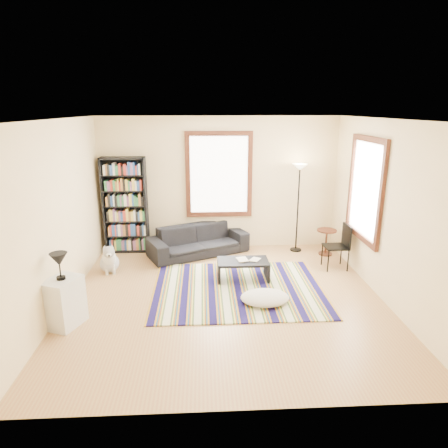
{
  "coord_description": "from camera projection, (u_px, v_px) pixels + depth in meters",
  "views": [
    {
      "loc": [
        -0.34,
        -5.84,
        2.96
      ],
      "look_at": [
        0.0,
        0.5,
        1.1
      ],
      "focal_mm": 32.0,
      "sensor_mm": 36.0,
      "label": 1
    }
  ],
  "objects": [
    {
      "name": "floor",
      "position": [
        226.0,
        301.0,
        6.46
      ],
      "size": [
        5.0,
        5.0,
        0.1
      ],
      "primitive_type": "cube",
      "color": "tan",
      "rests_on": "ground"
    },
    {
      "name": "ceiling",
      "position": [
        226.0,
        115.0,
        5.65
      ],
      "size": [
        5.0,
        5.0,
        0.1
      ],
      "primitive_type": "cube",
      "color": "white",
      "rests_on": "floor"
    },
    {
      "name": "wall_back",
      "position": [
        219.0,
        184.0,
        8.5
      ],
      "size": [
        5.0,
        0.1,
        2.8
      ],
      "primitive_type": "cube",
      "color": "#FADFA9",
      "rests_on": "floor"
    },
    {
      "name": "wall_front",
      "position": [
        242.0,
        287.0,
        3.61
      ],
      "size": [
        5.0,
        0.1,
        2.8
      ],
      "primitive_type": "cube",
      "color": "#FADFA9",
      "rests_on": "floor"
    },
    {
      "name": "wall_left",
      "position": [
        55.0,
        217.0,
        5.92
      ],
      "size": [
        0.1,
        5.0,
        2.8
      ],
      "primitive_type": "cube",
      "color": "#FADFA9",
      "rests_on": "floor"
    },
    {
      "name": "wall_right",
      "position": [
        390.0,
        212.0,
        6.19
      ],
      "size": [
        0.1,
        5.0,
        2.8
      ],
      "primitive_type": "cube",
      "color": "#FADFA9",
      "rests_on": "floor"
    },
    {
      "name": "window_back",
      "position": [
        219.0,
        175.0,
        8.37
      ],
      "size": [
        1.2,
        0.06,
        1.6
      ],
      "primitive_type": "cube",
      "color": "white",
      "rests_on": "wall_back"
    },
    {
      "name": "window_right",
      "position": [
        366.0,
        189.0,
        6.89
      ],
      "size": [
        0.06,
        1.2,
        1.6
      ],
      "primitive_type": "cube",
      "color": "white",
      "rests_on": "wall_right"
    },
    {
      "name": "rug",
      "position": [
        238.0,
        289.0,
        6.75
      ],
      "size": [
        2.84,
        2.27,
        0.02
      ],
      "primitive_type": "cube",
      "color": "#120C3E",
      "rests_on": "floor"
    },
    {
      "name": "sofa",
      "position": [
        198.0,
        240.0,
        8.31
      ],
      "size": [
        1.58,
        2.19,
        0.6
      ],
      "primitive_type": "imported",
      "rotation": [
        0.0,
        0.0,
        0.43
      ],
      "color": "black",
      "rests_on": "floor"
    },
    {
      "name": "bookshelf",
      "position": [
        125.0,
        205.0,
        8.29
      ],
      "size": [
        0.9,
        0.3,
        2.0
      ],
      "primitive_type": "cube",
      "color": "black",
      "rests_on": "floor"
    },
    {
      "name": "coffee_table",
      "position": [
        243.0,
        270.0,
        7.1
      ],
      "size": [
        1.02,
        0.8,
        0.36
      ],
      "primitive_type": "cube",
      "rotation": [
        0.0,
        0.0,
        0.38
      ],
      "color": "black",
      "rests_on": "floor"
    },
    {
      "name": "book_a",
      "position": [
        237.0,
        260.0,
        7.04
      ],
      "size": [
        0.27,
        0.22,
        0.02
      ],
      "primitive_type": "imported",
      "rotation": [
        0.0,
        0.0,
        0.18
      ],
      "color": "beige",
      "rests_on": "coffee_table"
    },
    {
      "name": "book_b",
      "position": [
        251.0,
        259.0,
        7.1
      ],
      "size": [
        0.24,
        0.25,
        0.02
      ],
      "primitive_type": "imported",
      "rotation": [
        0.0,
        0.0,
        -0.55
      ],
      "color": "beige",
      "rests_on": "coffee_table"
    },
    {
      "name": "floor_cushion",
      "position": [
        265.0,
        298.0,
        6.25
      ],
      "size": [
        0.93,
        0.84,
        0.19
      ],
      "primitive_type": "ellipsoid",
      "rotation": [
        0.0,
        0.0,
        0.43
      ],
      "color": "silver",
      "rests_on": "floor"
    },
    {
      "name": "floor_lamp",
      "position": [
        298.0,
        208.0,
        8.33
      ],
      "size": [
        0.4,
        0.4,
        1.86
      ],
      "primitive_type": null,
      "rotation": [
        0.0,
        0.0,
        0.43
      ],
      "color": "black",
      "rests_on": "floor"
    },
    {
      "name": "side_table",
      "position": [
        326.0,
        242.0,
        8.28
      ],
      "size": [
        0.45,
        0.45,
        0.54
      ],
      "primitive_type": "cylinder",
      "rotation": [
        0.0,
        0.0,
        0.14
      ],
      "color": "#4A2812",
      "rests_on": "floor"
    },
    {
      "name": "folding_chair",
      "position": [
        336.0,
        247.0,
        7.53
      ],
      "size": [
        0.43,
        0.41,
        0.86
      ],
      "primitive_type": "cube",
      "rotation": [
        0.0,
        0.0,
        0.03
      ],
      "color": "black",
      "rests_on": "floor"
    },
    {
      "name": "white_cabinet",
      "position": [
        64.0,
        302.0,
        5.56
      ],
      "size": [
        0.54,
        0.61,
        0.7
      ],
      "primitive_type": "cube",
      "rotation": [
        0.0,
        0.0,
        -0.38
      ],
      "color": "silver",
      "rests_on": "floor"
    },
    {
      "name": "table_lamp",
      "position": [
        60.0,
        266.0,
        5.41
      ],
      "size": [
        0.3,
        0.3,
        0.38
      ],
      "primitive_type": null,
      "rotation": [
        0.0,
        0.0,
        0.32
      ],
      "color": "black",
      "rests_on": "white_cabinet"
    },
    {
      "name": "dog",
      "position": [
        109.0,
        258.0,
        7.42
      ],
      "size": [
        0.52,
        0.63,
        0.55
      ],
      "primitive_type": null,
      "rotation": [
        0.0,
        0.0,
        0.25
      ],
      "color": "silver",
      "rests_on": "floor"
    }
  ]
}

